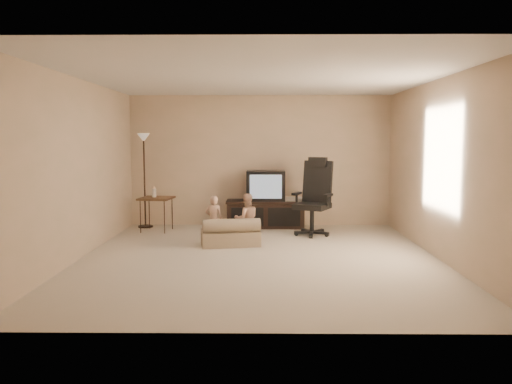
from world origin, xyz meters
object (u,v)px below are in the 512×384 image
at_px(toddler_left, 214,220).
at_px(office_chair, 314,207).
at_px(side_table, 156,198).
at_px(tv_stand, 266,204).
at_px(child_sofa, 231,234).
at_px(floor_lamp, 144,159).
at_px(toddler_right, 247,219).

bearing_deg(toddler_left, office_chair, -146.13).
bearing_deg(side_table, toddler_left, -43.37).
relative_size(tv_stand, side_table, 1.81).
distance_m(side_table, child_sofa, 1.95).
relative_size(tv_stand, toddler_left, 1.96).
height_order(office_chair, floor_lamp, floor_lamp).
xyz_separation_m(floor_lamp, toddler_right, (1.97, -1.52, -0.89)).
bearing_deg(toddler_left, child_sofa, 157.82).
bearing_deg(toddler_left, floor_lamp, -36.17).
bearing_deg(toddler_left, toddler_right, -176.06).
xyz_separation_m(office_chair, toddler_right, (-1.15, -0.81, -0.08)).
xyz_separation_m(tv_stand, side_table, (-2.00, -0.42, 0.15)).
relative_size(office_chair, toddler_right, 1.67).
relative_size(office_chair, child_sofa, 1.38).
bearing_deg(floor_lamp, toddler_left, -45.54).
xyz_separation_m(child_sofa, toddler_right, (0.25, 0.12, 0.23)).
xyz_separation_m(tv_stand, floor_lamp, (-2.29, -0.04, 0.85)).
distance_m(tv_stand, toddler_left, 1.73).
bearing_deg(toddler_right, floor_lamp, -50.96).
distance_m(floor_lamp, child_sofa, 2.63).
bearing_deg(tv_stand, child_sofa, -108.61).
distance_m(child_sofa, toddler_right, 0.35).
xyz_separation_m(child_sofa, toddler_left, (-0.28, 0.17, 0.21)).
bearing_deg(child_sofa, floor_lamp, 126.50).
bearing_deg(toddler_left, tv_stand, -109.82).
distance_m(side_table, toddler_left, 1.60).
distance_m(office_chair, toddler_left, 1.84).
bearing_deg(tv_stand, toddler_right, -101.63).
relative_size(side_table, toddler_left, 1.08).
bearing_deg(tv_stand, side_table, -168.04).
distance_m(office_chair, floor_lamp, 3.30).
bearing_deg(toddler_right, office_chair, -158.00).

